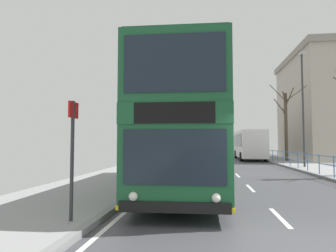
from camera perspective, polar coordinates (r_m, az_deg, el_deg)
name	(u,v)px	position (r m, az deg, el deg)	size (l,w,h in m)	color
double_decker_bus_main	(185,130)	(12.05, 3.33, -0.69)	(2.98, 11.37, 4.58)	#19512D
background_bus_far_lane	(249,144)	(34.42, 15.37, -3.41)	(2.75, 10.09, 3.17)	white
pedestrian_railing_far_kerb	(298,158)	(22.08, 23.82, -5.61)	(0.05, 34.18, 1.07)	#386BA8
bus_stop_sign_near	(72,146)	(6.89, -18.01, -3.77)	(0.08, 0.44, 2.64)	#2D2D33
street_lamp_far_side	(303,100)	(23.71, 24.63, 4.52)	(0.28, 0.60, 8.40)	#38383D
bare_tree_far_01	(286,123)	(31.19, 21.85, 0.50)	(3.43, 1.91, 7.51)	#4C3D2D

